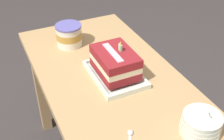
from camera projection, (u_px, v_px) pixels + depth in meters
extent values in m
cube|color=tan|center=(109.00, 78.00, 1.38)|extent=(1.16, 0.61, 0.04)
cube|color=tan|center=(41.00, 88.00, 1.89)|extent=(0.06, 0.06, 0.69)
cube|color=tan|center=(110.00, 70.00, 2.05)|extent=(0.06, 0.06, 0.69)
cube|color=silver|center=(115.00, 75.00, 1.35)|extent=(0.29, 0.20, 0.01)
cube|color=silver|center=(95.00, 79.00, 1.31)|extent=(0.29, 0.01, 0.02)
cube|color=silver|center=(134.00, 68.00, 1.38)|extent=(0.29, 0.01, 0.02)
cube|color=silver|center=(103.00, 58.00, 1.45)|extent=(0.01, 0.18, 0.02)
cube|color=silver|center=(130.00, 91.00, 1.24)|extent=(0.01, 0.18, 0.02)
cube|color=maroon|center=(115.00, 68.00, 1.33)|extent=(0.22, 0.16, 0.04)
cube|color=beige|center=(115.00, 62.00, 1.31)|extent=(0.22, 0.16, 0.03)
cube|color=maroon|center=(115.00, 56.00, 1.29)|extent=(0.22, 0.16, 0.04)
cube|color=beige|center=(113.00, 52.00, 1.27)|extent=(0.16, 0.03, 0.00)
cube|color=#99DB9E|center=(120.00, 48.00, 1.28)|extent=(0.02, 0.01, 0.03)
ellipsoid|color=yellow|center=(120.00, 43.00, 1.27)|extent=(0.01, 0.01, 0.01)
cylinder|color=silver|center=(200.00, 129.00, 1.07)|extent=(0.15, 0.15, 0.03)
cylinder|color=silver|center=(201.00, 126.00, 1.06)|extent=(0.14, 0.14, 0.03)
cylinder|color=silver|center=(201.00, 122.00, 1.05)|extent=(0.14, 0.14, 0.03)
cylinder|color=silver|center=(202.00, 119.00, 1.04)|extent=(0.14, 0.14, 0.03)
cylinder|color=silver|center=(210.00, 116.00, 1.01)|extent=(0.03, 0.05, 0.07)
cylinder|color=silver|center=(69.00, 36.00, 1.55)|extent=(0.13, 0.13, 0.11)
cylinder|color=#B78938|center=(69.00, 35.00, 1.55)|extent=(0.13, 0.13, 0.04)
cylinder|color=#5F5BAE|center=(68.00, 26.00, 1.52)|extent=(0.14, 0.14, 0.01)
ellipsoid|color=silver|center=(130.00, 132.00, 1.07)|extent=(0.03, 0.03, 0.01)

